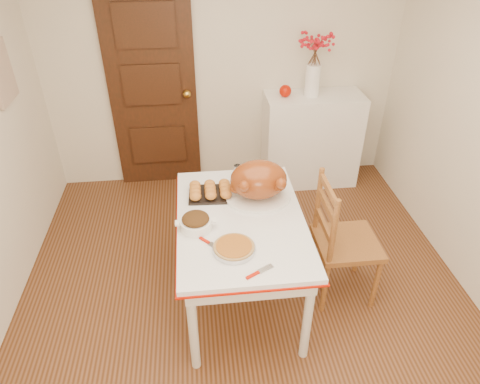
{
  "coord_description": "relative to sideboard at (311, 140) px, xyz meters",
  "views": [
    {
      "loc": [
        -0.3,
        -2.17,
        2.57
      ],
      "look_at": [
        -0.03,
        0.21,
        0.95
      ],
      "focal_mm": 32.25,
      "sensor_mm": 36.0,
      "label": 1
    }
  ],
  "objects": [
    {
      "name": "floor",
      "position": [
        -0.89,
        -1.78,
        -0.49
      ],
      "size": [
        3.5,
        4.0,
        0.0
      ],
      "primitive_type": "cube",
      "color": "#44230D",
      "rests_on": "ground"
    },
    {
      "name": "wall_back",
      "position": [
        -0.89,
        0.22,
        0.76
      ],
      "size": [
        3.5,
        0.0,
        2.5
      ],
      "primitive_type": "cube",
      "color": "beige",
      "rests_on": "ground"
    },
    {
      "name": "door_back",
      "position": [
        -1.59,
        0.19,
        0.54
      ],
      "size": [
        0.85,
        0.06,
        2.06
      ],
      "primitive_type": "cube",
      "color": "#3E1B0D",
      "rests_on": "ground"
    },
    {
      "name": "photo_board",
      "position": [
        -2.62,
        -0.58,
        1.01
      ],
      "size": [
        0.03,
        0.35,
        0.45
      ],
      "primitive_type": "cube",
      "color": "#BBB39A",
      "rests_on": "ground"
    },
    {
      "name": "sideboard",
      "position": [
        0.0,
        0.0,
        0.0
      ],
      "size": [
        0.98,
        0.44,
        0.98
      ],
      "primitive_type": "cube",
      "color": "white",
      "rests_on": "floor"
    },
    {
      "name": "kitchen_table",
      "position": [
        -0.93,
        -1.62,
        -0.1
      ],
      "size": [
        0.89,
        1.29,
        0.77
      ],
      "primitive_type": null,
      "color": "white",
      "rests_on": "floor"
    },
    {
      "name": "chair_oak",
      "position": [
        -0.14,
        -1.63,
        0.02
      ],
      "size": [
        0.45,
        0.45,
        1.02
      ],
      "primitive_type": null,
      "rotation": [
        0.0,
        0.0,
        1.57
      ],
      "color": "#945429",
      "rests_on": "floor"
    },
    {
      "name": "berry_vase",
      "position": [
        -0.04,
        0.0,
        0.81
      ],
      "size": [
        0.33,
        0.33,
        0.64
      ],
      "primitive_type": null,
      "color": "white",
      "rests_on": "sideboard"
    },
    {
      "name": "apple",
      "position": [
        -0.31,
        0.0,
        0.55
      ],
      "size": [
        0.12,
        0.12,
        0.12
      ],
      "primitive_type": "sphere",
      "color": "#AD1000",
      "rests_on": "sideboard"
    },
    {
      "name": "turkey_platter",
      "position": [
        -0.78,
        -1.41,
        0.43
      ],
      "size": [
        0.55,
        0.48,
        0.3
      ],
      "primitive_type": null,
      "rotation": [
        0.0,
        0.0,
        -0.25
      ],
      "color": "maroon",
      "rests_on": "kitchen_table"
    },
    {
      "name": "pumpkin_pie",
      "position": [
        -1.01,
        -1.95,
        0.31
      ],
      "size": [
        0.29,
        0.29,
        0.06
      ],
      "primitive_type": "cylinder",
      "rotation": [
        0.0,
        0.0,
        0.1
      ],
      "color": "#945017",
      "rests_on": "kitchen_table"
    },
    {
      "name": "stuffing_dish",
      "position": [
        -1.23,
        -1.7,
        0.34
      ],
      "size": [
        0.29,
        0.24,
        0.1
      ],
      "primitive_type": null,
      "rotation": [
        0.0,
        0.0,
        -0.11
      ],
      "color": "#3D220A",
      "rests_on": "kitchen_table"
    },
    {
      "name": "rolls_tray",
      "position": [
        -1.12,
        -1.33,
        0.33
      ],
      "size": [
        0.33,
        0.26,
        0.08
      ],
      "primitive_type": null,
      "rotation": [
        0.0,
        0.0,
        -0.06
      ],
      "color": "#C4742F",
      "rests_on": "kitchen_table"
    },
    {
      "name": "pie_server",
      "position": [
        -0.88,
        -2.16,
        0.29
      ],
      "size": [
        0.19,
        0.14,
        0.01
      ],
      "primitive_type": null,
      "rotation": [
        0.0,
        0.0,
        0.51
      ],
      "color": "silver",
      "rests_on": "kitchen_table"
    },
    {
      "name": "carving_knife",
      "position": [
        -1.14,
        -1.89,
        0.29
      ],
      "size": [
        0.19,
        0.2,
        0.01
      ],
      "primitive_type": null,
      "rotation": [
        0.0,
        0.0,
        -0.8
      ],
      "color": "silver",
      "rests_on": "kitchen_table"
    },
    {
      "name": "drinking_glass",
      "position": [
        -0.89,
        -1.09,
        0.33
      ],
      "size": [
        0.06,
        0.06,
        0.1
      ],
      "primitive_type": "cylinder",
      "rotation": [
        0.0,
        0.0,
        -0.15
      ],
      "color": "white",
      "rests_on": "kitchen_table"
    },
    {
      "name": "shaker_pair",
      "position": [
        -0.67,
        -1.12,
        0.33
      ],
      "size": [
        0.09,
        0.05,
        0.08
      ],
      "primitive_type": null,
      "rotation": [
        0.0,
        0.0,
        -0.18
      ],
      "color": "white",
      "rests_on": "kitchen_table"
    }
  ]
}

